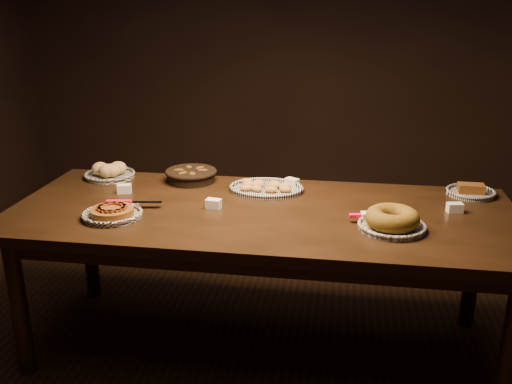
# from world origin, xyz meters

# --- Properties ---
(ground) EXTENTS (5.00, 5.00, 0.00)m
(ground) POSITION_xyz_m (0.00, 0.00, 0.00)
(ground) COLOR black
(ground) RESTS_ON ground
(buffet_table) EXTENTS (2.40, 1.00, 0.75)m
(buffet_table) POSITION_xyz_m (0.00, 0.00, 0.68)
(buffet_table) COLOR black
(buffet_table) RESTS_ON ground
(apple_tart_plate) EXTENTS (0.32, 0.31, 0.05)m
(apple_tart_plate) POSITION_xyz_m (-0.66, -0.20, 0.77)
(apple_tart_plate) COLOR white
(apple_tart_plate) RESTS_ON buffet_table
(madeleine_platter) EXTENTS (0.38, 0.31, 0.04)m
(madeleine_platter) POSITION_xyz_m (-0.02, 0.28, 0.77)
(madeleine_platter) COLOR black
(madeleine_platter) RESTS_ON buffet_table
(bundt_cake_plate) EXTENTS (0.33, 0.30, 0.09)m
(bundt_cake_plate) POSITION_xyz_m (0.59, -0.15, 0.79)
(bundt_cake_plate) COLOR black
(bundt_cake_plate) RESTS_ON buffet_table
(croissant_basket) EXTENTS (0.28, 0.28, 0.07)m
(croissant_basket) POSITION_xyz_m (-0.45, 0.38, 0.79)
(croissant_basket) COLOR black
(croissant_basket) RESTS_ON buffet_table
(bread_roll_plate) EXTENTS (0.28, 0.28, 0.09)m
(bread_roll_plate) POSITION_xyz_m (-0.91, 0.37, 0.78)
(bread_roll_plate) COLOR white
(bread_roll_plate) RESTS_ON buffet_table
(loaf_plate) EXTENTS (0.25, 0.25, 0.06)m
(loaf_plate) POSITION_xyz_m (1.02, 0.38, 0.77)
(loaf_plate) COLOR black
(loaf_plate) RESTS_ON buffet_table
(tent_cards) EXTENTS (1.71, 0.52, 0.04)m
(tent_cards) POSITION_xyz_m (0.11, 0.10, 0.77)
(tent_cards) COLOR white
(tent_cards) RESTS_ON buffet_table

